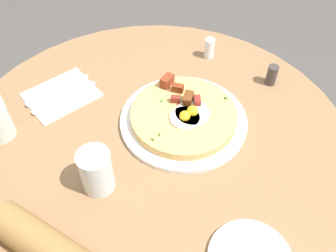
% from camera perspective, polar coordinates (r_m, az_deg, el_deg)
% --- Properties ---
extents(dining_table, '(0.95, 0.95, 0.76)m').
position_cam_1_polar(dining_table, '(1.01, -2.16, -8.92)').
color(dining_table, olive).
rests_on(dining_table, ground_plane).
extents(pizza_plate, '(0.31, 0.31, 0.01)m').
position_cam_1_polar(pizza_plate, '(0.90, 2.40, 0.89)').
color(pizza_plate, white).
rests_on(pizza_plate, dining_table).
extents(breakfast_pizza, '(0.26, 0.26, 0.05)m').
position_cam_1_polar(breakfast_pizza, '(0.88, 2.46, 1.79)').
color(breakfast_pizza, tan).
rests_on(breakfast_pizza, pizza_plate).
extents(napkin, '(0.20, 0.21, 0.00)m').
position_cam_1_polar(napkin, '(1.00, -16.17, 4.66)').
color(napkin, white).
rests_on(napkin, dining_table).
extents(fork, '(0.09, 0.17, 0.00)m').
position_cam_1_polar(fork, '(0.99, -15.73, 4.30)').
color(fork, silver).
rests_on(fork, napkin).
extents(knife, '(0.09, 0.17, 0.00)m').
position_cam_1_polar(knife, '(1.01, -16.70, 5.38)').
color(knife, silver).
rests_on(knife, napkin).
extents(water_glass, '(0.07, 0.07, 0.10)m').
position_cam_1_polar(water_glass, '(0.76, -11.04, -6.85)').
color(water_glass, silver).
rests_on(water_glass, dining_table).
extents(salt_shaker, '(0.03, 0.03, 0.06)m').
position_cam_1_polar(salt_shaker, '(1.07, 6.41, 11.87)').
color(salt_shaker, white).
rests_on(salt_shaker, dining_table).
extents(pepper_shaker, '(0.03, 0.03, 0.06)m').
position_cam_1_polar(pepper_shaker, '(1.02, 15.77, 7.60)').
color(pepper_shaker, '#3F3833').
rests_on(pepper_shaker, dining_table).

